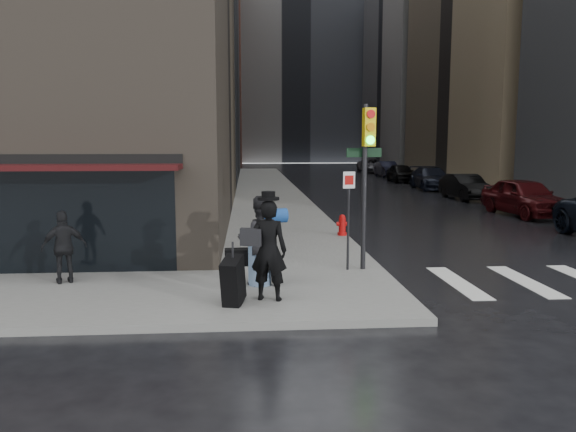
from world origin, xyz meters
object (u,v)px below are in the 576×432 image
Objects in this scene: man_jeans at (259,240)px; parked_car_1 at (524,197)px; parked_car_2 at (465,187)px; parked_car_6 at (372,166)px; parked_car_4 at (401,173)px; traffic_light at (365,164)px; fire_hydrant at (342,226)px; man_greycoat at (64,247)px; parked_car_3 at (431,178)px; man_overcoat at (261,255)px; parked_car_5 at (387,169)px.

man_jeans reaches higher than parked_car_1.
parked_car_6 is (0.79, 26.93, 0.01)m from parked_car_2.
traffic_light is at bearing -105.50° from parked_car_4.
fire_hydrant is 0.16× the size of parked_car_2.
traffic_light is 5.69× the size of fire_hydrant.
traffic_light is 31.99m from parked_car_4.
parked_car_2 is (0.05, 6.73, -0.12)m from parked_car_1.
man_greycoat is 9.13m from fire_hydrant.
parked_car_6 is at bearing 91.69° from parked_car_3.
man_overcoat is at bearing -111.70° from parked_car_3.
parked_car_5 is (16.70, 38.03, -0.24)m from man_greycoat.
man_overcoat is 0.42× the size of parked_car_6.
man_overcoat is 0.55× the size of traffic_light.
traffic_light is 19.52m from parked_car_2.
parked_car_2 is at bearing -93.90° from parked_car_5.
fire_hydrant is 0.13× the size of parked_car_3.
parked_car_4 is (0.17, 20.19, -0.10)m from parked_car_1.
parked_car_5 is 0.83× the size of parked_car_6.
man_overcoat is at bearing -136.87° from parked_car_1.
man_jeans is 46.93m from parked_car_6.
fire_hydrant is 0.14× the size of parked_car_1.
parked_car_1 is 20.20m from parked_car_4.
parked_car_2 is (16.03, 17.83, -0.24)m from man_greycoat.
traffic_light is 13.97m from parked_car_1.
parked_car_3 reaches higher than parked_car_2.
parked_car_2 reaches higher than fire_hydrant.
parked_car_6 reaches higher than parked_car_5.
parked_car_3 is at bearing -93.51° from parked_car_5.
traffic_light is 0.76× the size of parked_car_3.
man_overcoat reaches higher than parked_car_2.
man_jeans is at bearing -109.97° from parked_car_5.
traffic_light is (2.51, 2.49, 1.63)m from man_overcoat.
parked_car_1 is (9.23, 10.32, -1.87)m from traffic_light.
parked_car_1 is 13.47m from parked_car_3.
parked_car_2 is (8.95, 12.09, 0.25)m from fire_hydrant.
fire_hydrant is at bearing -103.75° from parked_car_6.
fire_hydrant is 15.04m from parked_car_2.
traffic_light is at bearing -93.90° from fire_hydrant.
parked_car_5 reaches higher than fire_hydrant.
man_jeans is 21.77m from parked_car_2.
man_greycoat is 29.50m from parked_car_3.
parked_car_1 is 6.73m from parked_car_2.
man_jeans is 0.37× the size of parked_car_6.
parked_car_3 is at bearing 84.06° from parked_car_1.
man_greycoat is 35.22m from parked_car_4.
parked_car_5 is (9.95, 37.25, -1.99)m from traffic_light.
parked_car_4 is at bearing 94.72° from parked_car_3.
man_jeans is at bearing -108.97° from parked_car_4.
traffic_light reaches higher than parked_car_3.
traffic_light is at bearing -157.44° from man_jeans.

